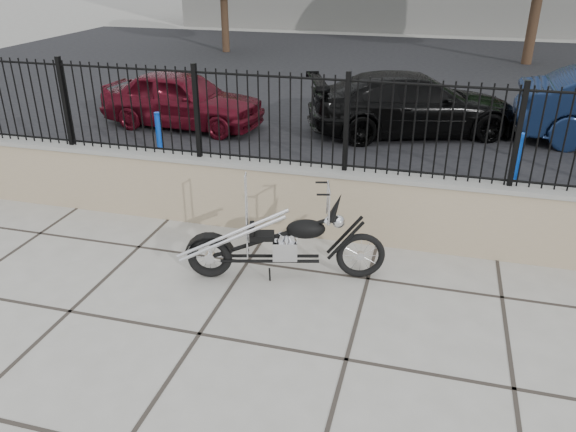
% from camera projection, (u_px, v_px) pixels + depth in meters
% --- Properties ---
extents(ground_plane, '(90.00, 90.00, 0.00)m').
position_uv_depth(ground_plane, '(199.00, 334.00, 5.66)').
color(ground_plane, '#99968E').
rests_on(ground_plane, ground).
extents(parking_lot, '(30.00, 30.00, 0.00)m').
position_uv_depth(parking_lot, '(368.00, 82.00, 16.57)').
color(parking_lot, black).
rests_on(parking_lot, ground).
extents(retaining_wall, '(14.00, 0.36, 0.96)m').
position_uv_depth(retaining_wall, '(270.00, 196.00, 7.64)').
color(retaining_wall, gray).
rests_on(retaining_wall, ground_plane).
extents(iron_fence, '(14.00, 0.08, 1.20)m').
position_uv_depth(iron_fence, '(269.00, 119.00, 7.18)').
color(iron_fence, black).
rests_on(iron_fence, retaining_wall).
extents(chopper_motorcycle, '(2.23, 0.94, 1.32)m').
position_uv_depth(chopper_motorcycle, '(281.00, 227.00, 6.38)').
color(chopper_motorcycle, black).
rests_on(chopper_motorcycle, ground_plane).
extents(car_red, '(3.64, 1.68, 1.21)m').
position_uv_depth(car_red, '(182.00, 99.00, 12.12)').
color(car_red, '#4F0B16').
rests_on(car_red, parking_lot).
extents(car_black, '(4.69, 3.18, 1.26)m').
position_uv_depth(car_black, '(413.00, 104.00, 11.63)').
color(car_black, black).
rests_on(car_black, parking_lot).
extents(bollard_a, '(0.13, 0.13, 0.86)m').
position_uv_depth(bollard_a, '(159.00, 135.00, 10.31)').
color(bollard_a, blue).
rests_on(bollard_a, ground_plane).
extents(bollard_b, '(0.12, 0.12, 0.99)m').
position_uv_depth(bollard_b, '(517.00, 164.00, 8.76)').
color(bollard_b, '#0B1FAF').
rests_on(bollard_b, ground_plane).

